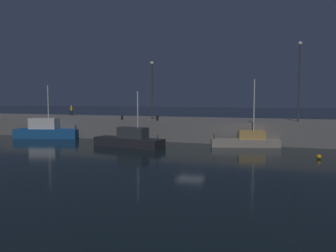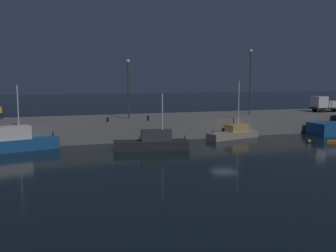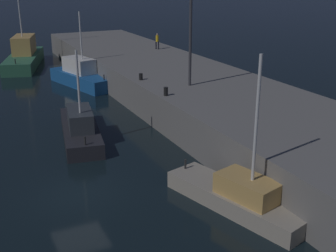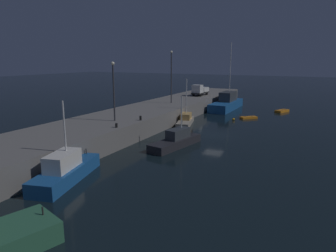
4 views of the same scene
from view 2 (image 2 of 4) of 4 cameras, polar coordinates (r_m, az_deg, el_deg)
The scene contains 12 objects.
ground_plane at distance 40.60m, azimuth 8.46°, elevation -3.42°, with size 320.00×320.00×0.00m, color black.
pier_quay at distance 51.32m, azimuth 2.44°, elevation 0.22°, with size 79.94×9.70×2.45m.
fishing_trawler_red at distance 39.83m, azimuth -2.36°, elevation -2.48°, with size 8.12×3.50×5.85m.
fishing_boat_white at distance 42.15m, azimuth -21.93°, elevation -2.19°, with size 8.42×4.45×6.78m.
fishing_boat_orange at distance 47.93m, azimuth 9.92°, elevation -1.06°, with size 7.34×3.70×7.12m.
mooring_buoy_near at distance 46.85m, azimuth 20.56°, elevation -2.15°, with size 0.41×0.41×0.41m, color orange.
lamp_post_west at distance 47.12m, azimuth -6.01°, elevation 6.34°, with size 0.44×0.44×7.33m.
lamp_post_east at distance 54.41m, azimuth 12.35°, elevation 7.24°, with size 0.44×0.44×9.03m.
utility_truck at distance 61.95m, azimuth 22.89°, elevation 3.05°, with size 5.41×2.14×2.36m.
dockworker at distance 50.75m, azimuth -23.94°, elevation 1.98°, with size 0.41×0.41×1.62m.
bollard_west at distance 44.33m, azimuth -9.09°, elevation 0.96°, with size 0.28×0.28×0.49m, color black.
bollard_central at distance 45.13m, azimuth -3.03°, elevation 1.20°, with size 0.28×0.28×0.57m, color black.
Camera 2 is at (-18.07, -35.61, 7.33)m, focal length 40.34 mm.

